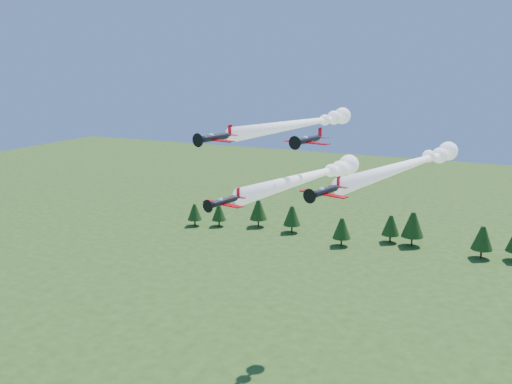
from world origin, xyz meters
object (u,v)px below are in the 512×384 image
at_px(plane_slot, 308,140).
at_px(plane_lead, 314,175).
at_px(plane_left, 304,123).
at_px(plane_right, 412,163).

bearing_deg(plane_slot, plane_lead, 109.08).
distance_m(plane_lead, plane_slot, 8.60).
distance_m(plane_left, plane_slot, 25.56).
bearing_deg(plane_left, plane_lead, -53.67).
height_order(plane_left, plane_slot, plane_left).
xyz_separation_m(plane_lead, plane_right, (14.20, 10.79, 1.36)).
bearing_deg(plane_lead, plane_left, 127.38).
bearing_deg(plane_left, plane_slot, -57.11).
xyz_separation_m(plane_lead, plane_left, (-8.67, 18.33, 6.63)).
relative_size(plane_right, plane_slot, 5.87).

